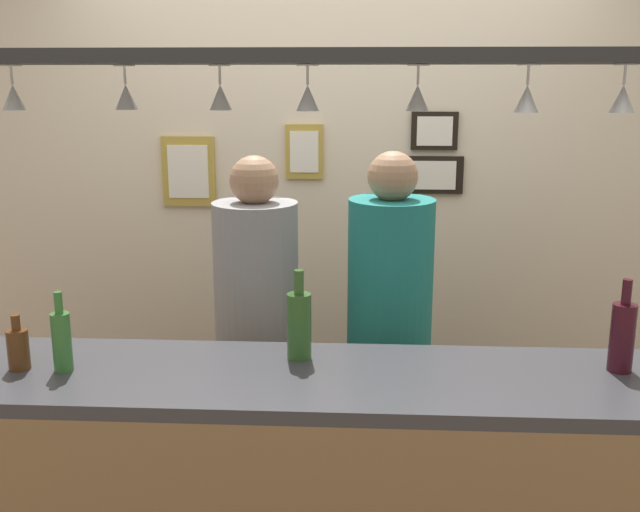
{
  "coord_description": "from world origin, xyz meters",
  "views": [
    {
      "loc": [
        0.15,
        -2.51,
        1.94
      ],
      "look_at": [
        0.0,
        0.1,
        1.31
      ],
      "focal_mm": 41.51,
      "sensor_mm": 36.0,
      "label": 1
    }
  ],
  "objects": [
    {
      "name": "person_left_grey_shirt",
      "position": [
        -0.27,
        0.34,
        0.99
      ],
      "size": [
        0.34,
        0.34,
        1.65
      ],
      "color": "#2D334C",
      "rests_on": "ground_plane"
    },
    {
      "name": "hanging_wineglass_right",
      "position": [
        0.61,
        -0.37,
        1.89
      ],
      "size": [
        0.07,
        0.07,
        0.13
      ],
      "color": "silver",
      "rests_on": "overhead_glass_rack"
    },
    {
      "name": "picture_frame_upper_small",
      "position": [
        0.49,
        1.06,
        1.69
      ],
      "size": [
        0.22,
        0.02,
        0.18
      ],
      "color": "black",
      "rests_on": "back_wall"
    },
    {
      "name": "hanging_wineglass_center_left",
      "position": [
        -0.28,
        -0.27,
        1.89
      ],
      "size": [
        0.07,
        0.07,
        0.13
      ],
      "color": "silver",
      "rests_on": "overhead_glass_rack"
    },
    {
      "name": "hanging_wineglass_center_right",
      "position": [
        0.31,
        -0.29,
        1.89
      ],
      "size": [
        0.07,
        0.07,
        0.13
      ],
      "color": "silver",
      "rests_on": "overhead_glass_rack"
    },
    {
      "name": "bottle_beer_brown_stubby",
      "position": [
        -0.93,
        -0.36,
        1.11
      ],
      "size": [
        0.07,
        0.07,
        0.18
      ],
      "color": "#512D14",
      "rests_on": "bar_counter"
    },
    {
      "name": "hanging_wineglass_far_right",
      "position": [
        0.87,
        -0.37,
        1.89
      ],
      "size": [
        0.07,
        0.07,
        0.13
      ],
      "color": "silver",
      "rests_on": "overhead_glass_rack"
    },
    {
      "name": "back_wall",
      "position": [
        0.0,
        1.1,
        1.3
      ],
      "size": [
        4.4,
        0.06,
        2.6
      ],
      "primitive_type": "cube",
      "color": "beige",
      "rests_on": "ground_plane"
    },
    {
      "name": "picture_frame_caricature",
      "position": [
        -0.7,
        1.06,
        1.49
      ],
      "size": [
        0.26,
        0.02,
        0.34
      ],
      "color": "#B29338",
      "rests_on": "back_wall"
    },
    {
      "name": "hanging_wineglass_center",
      "position": [
        -0.01,
        -0.31,
        1.89
      ],
      "size": [
        0.07,
        0.07,
        0.13
      ],
      "color": "silver",
      "rests_on": "overhead_glass_rack"
    },
    {
      "name": "bottle_beer_green_import",
      "position": [
        -0.79,
        -0.37,
        1.14
      ],
      "size": [
        0.06,
        0.06,
        0.26
      ],
      "color": "#336B2D",
      "rests_on": "bar_counter"
    },
    {
      "name": "person_right_teal_shirt",
      "position": [
        0.27,
        0.34,
        1.0
      ],
      "size": [
        0.34,
        0.34,
        1.67
      ],
      "color": "#2D334C",
      "rests_on": "ground_plane"
    },
    {
      "name": "bar_counter",
      "position": [
        0.0,
        -0.51,
        0.7
      ],
      "size": [
        2.7,
        0.55,
        1.04
      ],
      "color": "#38383D",
      "rests_on": "ground_plane"
    },
    {
      "name": "overhead_glass_rack",
      "position": [
        0.0,
        -0.3,
        2.0
      ],
      "size": [
        2.2,
        0.36,
        0.04
      ],
      "primitive_type": "cube",
      "color": "black"
    },
    {
      "name": "picture_frame_crest",
      "position": [
        -0.13,
        1.06,
        1.59
      ],
      "size": [
        0.18,
        0.02,
        0.26
      ],
      "color": "#B29338",
      "rests_on": "back_wall"
    },
    {
      "name": "bottle_champagne_green",
      "position": [
        -0.05,
        -0.22,
        1.15
      ],
      "size": [
        0.08,
        0.08,
        0.3
      ],
      "color": "#2D5623",
      "rests_on": "bar_counter"
    },
    {
      "name": "hanging_wineglass_left",
      "position": [
        -0.57,
        -0.25,
        1.89
      ],
      "size": [
        0.07,
        0.07,
        0.13
      ],
      "color": "silver",
      "rests_on": "overhead_glass_rack"
    },
    {
      "name": "bottle_wine_dark_red",
      "position": [
        0.97,
        -0.27,
        1.15
      ],
      "size": [
        0.08,
        0.08,
        0.3
      ],
      "color": "#380F19",
      "rests_on": "bar_counter"
    },
    {
      "name": "picture_frame_lower_pair",
      "position": [
        0.48,
        1.06,
        1.48
      ],
      "size": [
        0.3,
        0.02,
        0.18
      ],
      "color": "black",
      "rests_on": "back_wall"
    },
    {
      "name": "hanging_wineglass_far_left",
      "position": [
        -0.9,
        -0.31,
        1.89
      ],
      "size": [
        0.07,
        0.07,
        0.13
      ],
      "color": "silver",
      "rests_on": "overhead_glass_rack"
    }
  ]
}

